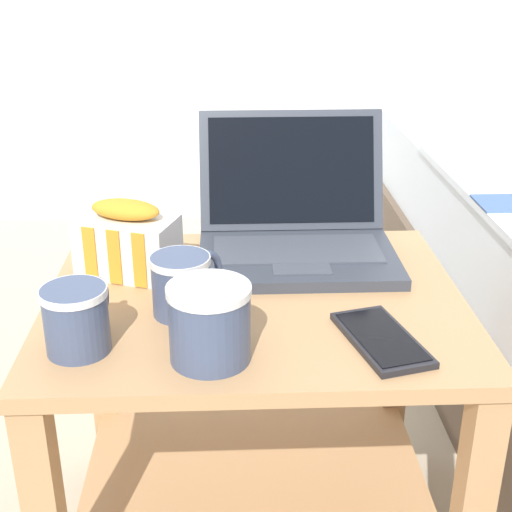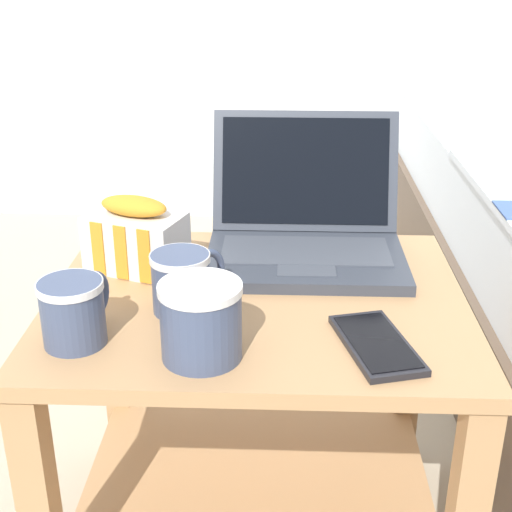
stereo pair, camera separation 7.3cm
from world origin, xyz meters
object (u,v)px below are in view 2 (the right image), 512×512
at_px(mug_mid_center, 74,308).
at_px(snack_bag, 136,238).
at_px(laptop, 305,229).
at_px(mug_front_left, 183,279).
at_px(cell_phone, 376,344).
at_px(mug_front_right, 201,316).

relative_size(mug_mid_center, snack_bag, 0.71).
xyz_separation_m(laptop, mug_mid_center, (-0.30, -0.30, 0.00)).
distance_m(mug_front_left, mug_mid_center, 0.16).
relative_size(laptop, cell_phone, 1.84).
relative_size(mug_front_right, cell_phone, 0.85).
distance_m(laptop, snack_bag, 0.27).
bearing_deg(snack_bag, laptop, 14.47).
xyz_separation_m(mug_front_left, mug_mid_center, (-0.13, -0.09, 0.00)).
xyz_separation_m(mug_front_left, snack_bag, (-0.09, 0.13, 0.01)).
bearing_deg(mug_mid_center, laptop, 44.55).
xyz_separation_m(mug_mid_center, cell_phone, (0.39, -0.00, -0.04)).
height_order(mug_front_right, cell_phone, mug_front_right).
relative_size(laptop, snack_bag, 1.88).
distance_m(laptop, cell_phone, 0.31).
height_order(laptop, mug_front_right, laptop).
bearing_deg(laptop, snack_bag, -165.53).
bearing_deg(snack_bag, mug_mid_center, -98.74).
distance_m(snack_bag, cell_phone, 0.42).
bearing_deg(mug_front_left, snack_bag, 124.32).
xyz_separation_m(mug_front_right, mug_mid_center, (-0.17, 0.03, -0.01)).
distance_m(mug_front_right, mug_mid_center, 0.17).
bearing_deg(cell_phone, mug_front_right, -173.16).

